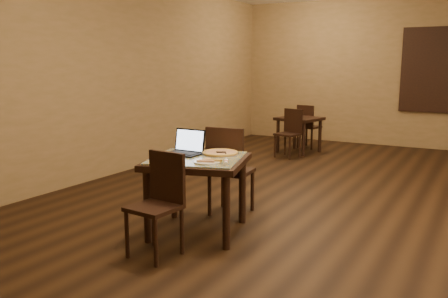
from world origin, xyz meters
The scene contains 16 objects.
ground centered at (0.00, 0.00, 0.00)m, with size 10.00×10.00×0.00m, color black.
wall_back centered at (0.00, 5.00, 1.50)m, with size 8.00×0.02×3.00m, color #92714A.
wall_left centered at (-4.00, 0.00, 1.50)m, with size 0.02×10.00×3.00m, color #92714A.
tiled_table centered at (-1.51, -1.28, 0.66)m, with size 1.14×1.14×0.76m.
chair_main_near centered at (-1.50, -1.90, 0.51)m, with size 0.43×0.43×0.90m.
chair_main_far centered at (-1.50, -0.67, 0.56)m, with size 0.47×0.47×1.00m.
laptop centered at (-1.71, -1.18, 0.83)m, with size 0.36×0.28×0.24m.
plate centered at (-1.29, -1.46, 0.77)m, with size 0.25×0.25×0.01m, color white.
pizza_slice centered at (-1.29, -1.46, 0.79)m, with size 0.20×0.20×0.02m, color beige, non-canonical shape.
pizza_pan centered at (-1.39, -1.04, 0.77)m, with size 0.39×0.39×0.01m, color silver.
pizza_whole centered at (-1.39, -1.04, 0.78)m, with size 0.36×0.36×0.03m.
spatula centered at (-1.37, -1.06, 0.79)m, with size 0.09×0.22×0.01m, color silver.
napkin_roll centered at (-1.11, -1.42, 0.78)m, with size 0.11×0.16×0.04m.
other_table_b centered at (-2.18, 3.36, 0.56)m, with size 0.85×0.85×0.67m.
other_table_b_chair_near centered at (-2.17, 2.85, 0.49)m, with size 0.45×0.45×0.87m.
other_table_b_chair_far centered at (-2.20, 3.86, 0.49)m, with size 0.45×0.45×0.87m.
Camera 1 is at (0.96, -5.11, 1.66)m, focal length 38.00 mm.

